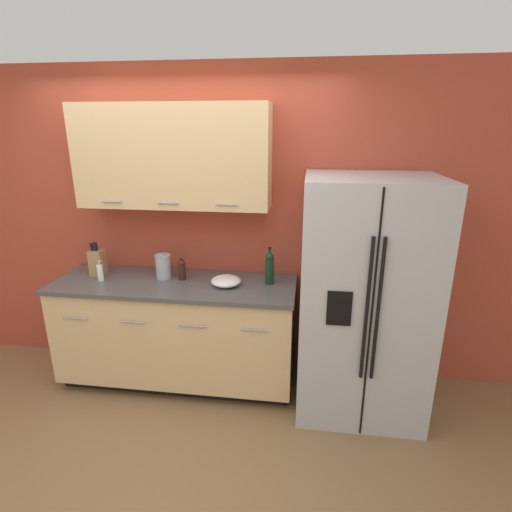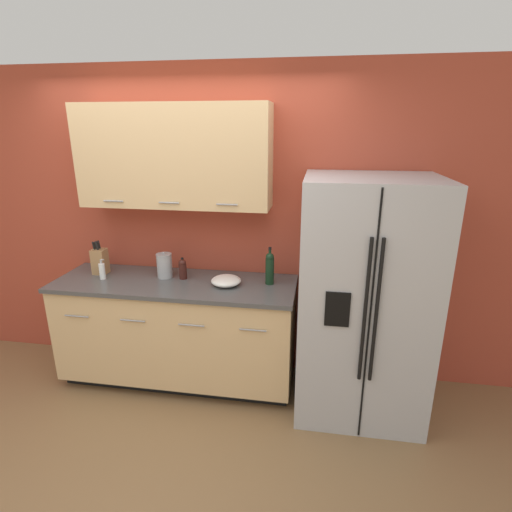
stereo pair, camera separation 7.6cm
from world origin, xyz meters
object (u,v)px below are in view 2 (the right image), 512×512
steel_canister (164,265)px  wine_bottle (270,268)px  mixing_bowl (226,281)px  soap_dispenser (102,271)px  knife_block (100,261)px  oil_bottle (183,269)px  refrigerator (364,299)px

steel_canister → wine_bottle: bearing=-0.6°
steel_canister → mixing_bowl: size_ratio=0.92×
soap_dispenser → knife_block: bearing=124.7°
wine_bottle → oil_bottle: (-0.72, -0.00, -0.05)m
knife_block → steel_canister: size_ratio=1.34×
soap_dispenser → mixing_bowl: soap_dispenser is taller
knife_block → soap_dispenser: knife_block is taller
knife_block → oil_bottle: size_ratio=1.61×
refrigerator → steel_canister: refrigerator is taller
wine_bottle → soap_dispenser: wine_bottle is taller
wine_bottle → soap_dispenser: size_ratio=1.78×
wine_bottle → oil_bottle: bearing=-179.8°
wine_bottle → mixing_bowl: size_ratio=1.29×
knife_block → oil_bottle: knife_block is taller
oil_bottle → refrigerator: bearing=-5.8°
mixing_bowl → soap_dispenser: bearing=-178.2°
knife_block → refrigerator: bearing=-4.1°
refrigerator → knife_block: (-2.18, 0.15, 0.13)m
refrigerator → mixing_bowl: (-1.06, 0.07, 0.06)m
mixing_bowl → steel_canister: bearing=170.5°
refrigerator → mixing_bowl: refrigerator is taller
knife_block → mixing_bowl: size_ratio=1.24×
refrigerator → mixing_bowl: size_ratio=7.61×
steel_canister → mixing_bowl: (0.54, -0.09, -0.07)m
oil_bottle → steel_canister: size_ratio=0.83×
steel_canister → mixing_bowl: 0.56m
refrigerator → soap_dispenser: 2.10m
refrigerator → oil_bottle: refrigerator is taller
soap_dispenser → mixing_bowl: 1.04m
mixing_bowl → refrigerator: bearing=-3.6°
knife_block → soap_dispenser: (0.08, -0.12, -0.04)m
wine_bottle → mixing_bowl: bearing=-166.4°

